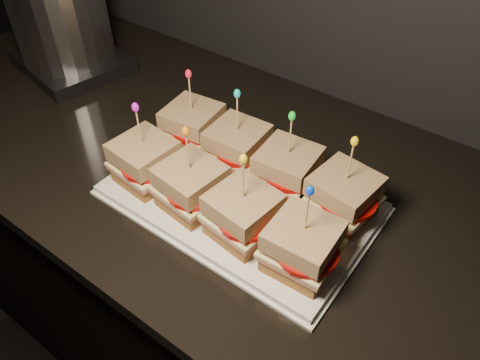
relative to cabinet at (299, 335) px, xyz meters
The scene contains 62 objects.
cabinet is the anchor object (origin of this frame).
granite_slab 0.43m from the cabinet, ahead, with size 2.15×0.70×0.03m, color black.
platter 0.48m from the cabinet, 149.90° to the right, with size 0.46×0.28×0.02m, color white.
platter_rim 0.47m from the cabinet, 149.90° to the right, with size 0.47×0.29×0.01m, color white.
sandwich_0_bread_bot 0.56m from the cabinet, behind, with size 0.09×0.09×0.03m, color brown.
sandwich_0_ham 0.57m from the cabinet, behind, with size 0.10×0.10×0.01m, color #B8594E.
sandwich_0_cheese 0.58m from the cabinet, behind, with size 0.11×0.10×0.01m, color beige.
sandwich_0_tomato 0.58m from the cabinet, behind, with size 0.09×0.09×0.01m, color #B70B07.
sandwich_0_bread_top 0.60m from the cabinet, behind, with size 0.10×0.10×0.03m, color #5A2B0B.
sandwich_0_pick 0.65m from the cabinet, behind, with size 0.00×0.00×0.09m, color tan.
sandwich_0_frill 0.69m from the cabinet, behind, with size 0.01×0.01×0.02m, color red.
sandwich_1_bread_bot 0.51m from the cabinet, behind, with size 0.09×0.09×0.03m, color brown.
sandwich_1_ham 0.53m from the cabinet, behind, with size 0.10×0.10×0.01m, color #B8594E.
sandwich_1_cheese 0.53m from the cabinet, behind, with size 0.11×0.10×0.01m, color beige.
sandwich_1_tomato 0.54m from the cabinet, behind, with size 0.09×0.09×0.01m, color #B70B07.
sandwich_1_bread_top 0.56m from the cabinet, behind, with size 0.10×0.10×0.03m, color #5A2B0B.
sandwich_1_pick 0.60m from the cabinet, behind, with size 0.00×0.00×0.09m, color tan.
sandwich_1_frill 0.65m from the cabinet, behind, with size 0.01×0.01×0.02m, color #0EB8AB.
sandwich_2_bread_bot 0.48m from the cabinet, behind, with size 0.09×0.09×0.03m, color brown.
sandwich_2_ham 0.50m from the cabinet, behind, with size 0.10×0.10×0.01m, color #B8594E.
sandwich_2_cheese 0.51m from the cabinet, behind, with size 0.11×0.10×0.01m, color beige.
sandwich_2_tomato 0.51m from the cabinet, 167.12° to the right, with size 0.09×0.09×0.01m, color #B70B07.
sandwich_2_bread_top 0.54m from the cabinet, behind, with size 0.10×0.10×0.03m, color #5A2B0B.
sandwich_2_pick 0.58m from the cabinet, behind, with size 0.00×0.00×0.09m, color tan.
sandwich_2_frill 0.63m from the cabinet, behind, with size 0.01×0.01×0.02m, color green.
sandwich_3_bread_bot 0.48m from the cabinet, 11.64° to the right, with size 0.09×0.09×0.03m, color brown.
sandwich_3_ham 0.50m from the cabinet, 11.64° to the right, with size 0.10×0.10×0.01m, color #B8594E.
sandwich_3_cheese 0.50m from the cabinet, 11.64° to the right, with size 0.11×0.10×0.01m, color beige.
sandwich_3_tomato 0.51m from the cabinet, 15.53° to the right, with size 0.09×0.09×0.01m, color #B70B07.
sandwich_3_bread_top 0.53m from the cabinet, 11.64° to the right, with size 0.10×0.10×0.03m, color #5A2B0B.
sandwich_3_pick 0.58m from the cabinet, 11.64° to the right, with size 0.00×0.00×0.09m, color tan.
sandwich_3_frill 0.62m from the cabinet, 11.64° to the right, with size 0.01×0.01×0.02m, color yellow.
sandwich_4_bread_bot 0.58m from the cabinet, 154.41° to the right, with size 0.09×0.09×0.03m, color brown.
sandwich_4_ham 0.59m from the cabinet, 154.41° to the right, with size 0.10×0.10×0.01m, color #B8594E.
sandwich_4_cheese 0.60m from the cabinet, 154.41° to the right, with size 0.11×0.10×0.01m, color beige.
sandwich_4_tomato 0.60m from the cabinet, 152.47° to the right, with size 0.09×0.09×0.01m, color #B70B07.
sandwich_4_bread_top 0.62m from the cabinet, 154.41° to the right, with size 0.10×0.10×0.03m, color #5A2B0B.
sandwich_4_pick 0.66m from the cabinet, 154.41° to the right, with size 0.00×0.00×0.09m, color tan.
sandwich_4_frill 0.70m from the cabinet, 154.41° to the right, with size 0.01×0.01×0.02m, color #CE13C8.
sandwich_5_bread_bot 0.53m from the cabinet, 142.49° to the right, with size 0.09×0.09×0.03m, color brown.
sandwich_5_ham 0.54m from the cabinet, 142.49° to the right, with size 0.10×0.10×0.01m, color #B8594E.
sandwich_5_cheese 0.55m from the cabinet, 142.49° to the right, with size 0.11×0.10×0.01m, color beige.
sandwich_5_tomato 0.56m from the cabinet, 139.37° to the right, with size 0.09×0.09×0.01m, color #B70B07.
sandwich_5_bread_top 0.58m from the cabinet, 142.49° to the right, with size 0.10×0.10×0.03m, color #5A2B0B.
sandwich_5_pick 0.62m from the cabinet, 142.49° to the right, with size 0.00×0.00×0.09m, color tan.
sandwich_5_frill 0.66m from the cabinet, 142.49° to the right, with size 0.01×0.01×0.02m, color orange.
sandwich_6_bread_bot 0.50m from the cabinet, 117.36° to the right, with size 0.09×0.09×0.03m, color brown.
sandwich_6_ham 0.52m from the cabinet, 117.36° to the right, with size 0.10×0.10×0.01m, color #B8594E.
sandwich_6_cheese 0.53m from the cabinet, 117.36° to the right, with size 0.11×0.10×0.01m, color beige.
sandwich_6_tomato 0.53m from the cabinet, 112.44° to the right, with size 0.09×0.09×0.01m, color #B70B07.
sandwich_6_bread_top 0.55m from the cabinet, 117.36° to the right, with size 0.10×0.10×0.03m, color #5A2B0B.
sandwich_6_pick 0.60m from the cabinet, 117.36° to the right, with size 0.00×0.00×0.09m, color tan.
sandwich_6_frill 0.64m from the cabinet, 117.36° to the right, with size 0.01×0.01×0.02m, color yellow.
sandwich_7_bread_bot 0.50m from the cabinet, 75.00° to the right, with size 0.09×0.09×0.03m, color brown.
sandwich_7_ham 0.52m from the cabinet, 75.00° to the right, with size 0.10×0.10×0.01m, color #B8594E.
sandwich_7_cheese 0.52m from the cabinet, 75.00° to the right, with size 0.11×0.10×0.01m, color beige.
sandwich_7_tomato 0.53m from the cabinet, 71.23° to the right, with size 0.09×0.09×0.01m, color #B70B07.
sandwich_7_bread_top 0.55m from the cabinet, 75.00° to the right, with size 0.10×0.10×0.03m, color #5A2B0B.
sandwich_7_pick 0.59m from the cabinet, 75.00° to the right, with size 0.00×0.00×0.09m, color tan.
sandwich_7_frill 0.64m from the cabinet, 75.00° to the right, with size 0.01×0.01×0.02m, color #0B3CCC.
appliance_base 0.89m from the cabinet, behind, with size 0.27×0.22×0.03m, color #262628.
appliance 0.98m from the cabinet, behind, with size 0.27×0.22×0.34m, color silver, non-canonical shape.
Camera 1 is at (0.29, 1.11, 1.47)m, focal length 35.00 mm.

